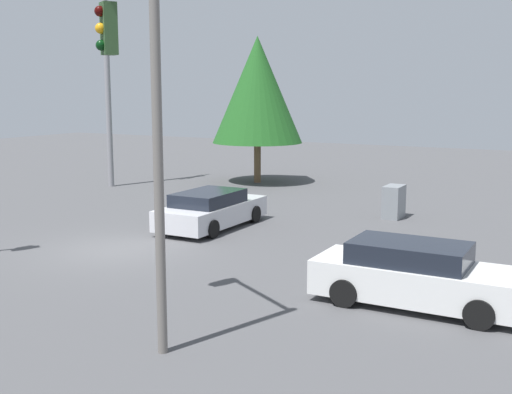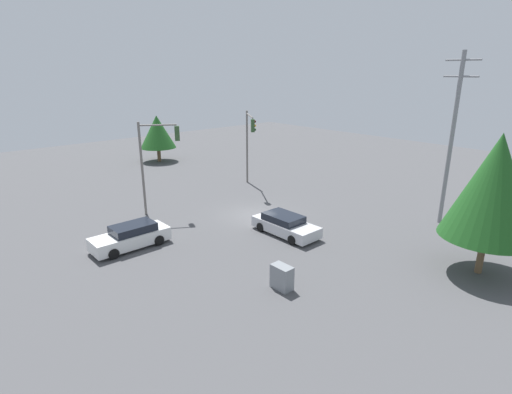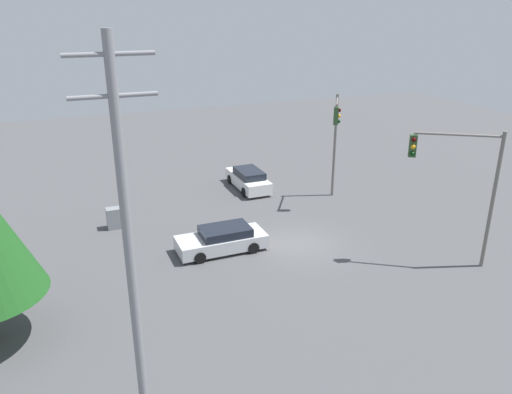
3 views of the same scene
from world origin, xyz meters
name	(u,v)px [view 1 (image 1 of 3)]	position (x,y,z in m)	size (l,w,h in m)	color
ground_plane	(115,249)	(0.00, 0.00, 0.00)	(80.00, 80.00, 0.00)	#4C4C4F
sedan_white	(417,276)	(-0.75, -9.34, 0.69)	(1.89, 4.65, 1.43)	silver
sedan_silver	(211,210)	(4.06, -0.87, 0.64)	(4.65, 2.03, 1.31)	silver
traffic_signal_cross	(136,99)	(-5.03, -5.06, 4.61)	(1.71, 2.54, 6.88)	slate
utility_pole_tall	(107,63)	(9.95, 8.81, 6.08)	(2.20, 0.28, 11.55)	gray
electrical_cabinet	(394,202)	(8.79, -5.98, 0.62)	(1.09, 0.63, 1.23)	gray
tree_left	(257,90)	(14.66, 3.02, 4.77)	(4.63, 4.63, 7.48)	brown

